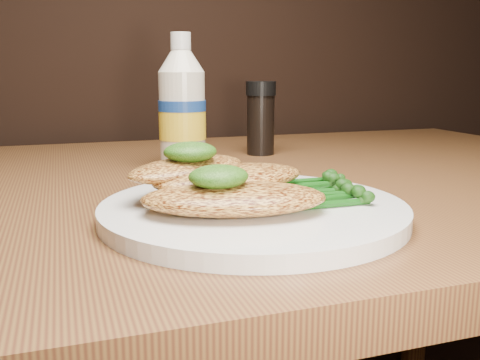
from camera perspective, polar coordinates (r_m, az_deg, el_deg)
name	(u,v)px	position (r m, az deg, el deg)	size (l,w,h in m)	color
plate	(253,210)	(0.51, 1.42, -3.27)	(0.29, 0.29, 0.02)	white
chicken_front	(234,198)	(0.47, -0.62, -1.98)	(0.16, 0.09, 0.03)	gold
chicken_mid	(230,178)	(0.52, -1.13, 0.26)	(0.16, 0.08, 0.02)	gold
chicken_back	(188,169)	(0.53, -5.59, 1.23)	(0.14, 0.07, 0.02)	gold
pesto_front	(219,177)	(0.46, -2.32, 0.37)	(0.05, 0.05, 0.02)	black
pesto_back	(190,152)	(0.52, -5.36, 3.02)	(0.05, 0.05, 0.02)	black
broccolini_bundle	(299,188)	(0.52, 6.38, -0.86)	(0.14, 0.11, 0.02)	#114A10
mayo_bottle	(182,101)	(0.77, -6.23, 8.38)	(0.07, 0.07, 0.19)	beige
pepper_grinder	(261,118)	(0.89, 2.23, 6.63)	(0.05, 0.05, 0.12)	black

